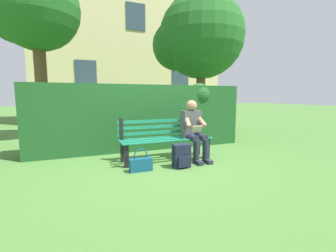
% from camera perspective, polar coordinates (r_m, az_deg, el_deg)
% --- Properties ---
extents(ground, '(60.00, 60.00, 0.00)m').
position_cam_1_polar(ground, '(4.56, -0.47, -8.40)').
color(ground, '#477533').
extents(park_bench, '(1.79, 0.54, 0.84)m').
position_cam_1_polar(park_bench, '(4.54, -0.86, -2.88)').
color(park_bench, black).
rests_on(park_bench, ground).
extents(person_seated, '(0.44, 0.73, 1.16)m').
position_cam_1_polar(person_seated, '(4.57, 6.35, -0.55)').
color(person_seated, '#4C4C51').
rests_on(person_seated, ground).
extents(hedge_backdrop, '(4.93, 0.71, 1.57)m').
position_cam_1_polar(hedge_backdrop, '(5.49, -6.21, 2.56)').
color(hedge_backdrop, '#1E5123').
rests_on(hedge_backdrop, ground).
extents(tree, '(2.93, 2.79, 4.61)m').
position_cam_1_polar(tree, '(8.26, 7.25, 20.71)').
color(tree, brown).
rests_on(tree, ground).
extents(building_facade, '(9.10, 2.85, 7.85)m').
position_cam_1_polar(building_facade, '(12.89, -9.52, 19.32)').
color(building_facade, beige).
rests_on(building_facade, ground).
extents(backpack, '(0.30, 0.25, 0.41)m').
position_cam_1_polar(backpack, '(4.06, 3.36, -7.45)').
color(backpack, '#191E33').
rests_on(backpack, ground).
extents(handbag, '(0.38, 0.13, 0.38)m').
position_cam_1_polar(handbag, '(3.90, -6.73, -9.29)').
color(handbag, navy).
rests_on(handbag, ground).
extents(tree_far, '(2.40, 2.28, 4.77)m').
position_cam_1_polar(tree_far, '(7.91, -30.48, 23.30)').
color(tree_far, brown).
rests_on(tree_far, ground).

